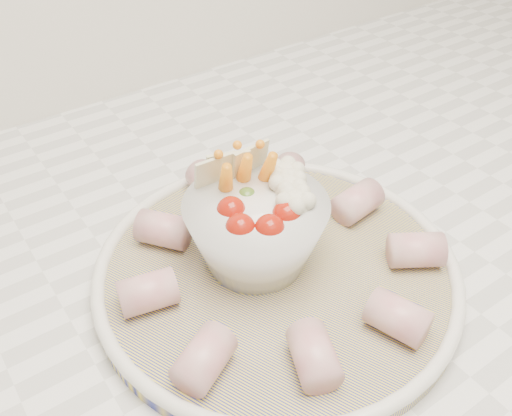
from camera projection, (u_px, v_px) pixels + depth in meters
serving_platter at (277, 270)px, 0.50m from camera, size 0.41×0.41×0.02m
veggie_bowl at (257, 227)px, 0.48m from camera, size 0.12×0.12×0.10m
cured_meat_rolls at (277, 254)px, 0.49m from camera, size 0.27×0.28×0.03m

